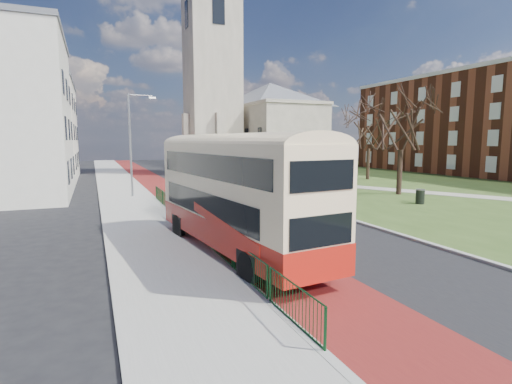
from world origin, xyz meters
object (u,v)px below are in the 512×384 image
bus (235,189)px  winter_tree_near (402,114)px  winter_tree_far (369,124)px  litter_bin (420,196)px  streetlamp (132,140)px

bus → winter_tree_near: size_ratio=1.18×
winter_tree_near → winter_tree_far: size_ratio=1.05×
bus → litter_bin: 17.73m
streetlamp → bus: 18.15m
winter_tree_near → winter_tree_far: 12.99m
bus → winter_tree_far: size_ratio=1.23×
winter_tree_near → litter_bin: (-2.19, -4.59, -6.10)m
streetlamp → winter_tree_near: size_ratio=0.84×
streetlamp → bus: size_ratio=0.71×
litter_bin → winter_tree_far: bearing=63.7°
streetlamp → winter_tree_near: 21.86m
bus → winter_tree_near: 22.02m
winter_tree_near → winter_tree_far: bearing=63.4°
winter_tree_near → winter_tree_far: winter_tree_near is taller
winter_tree_far → bus: bearing=-136.7°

